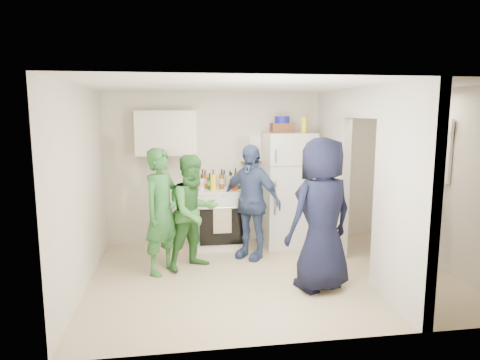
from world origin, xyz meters
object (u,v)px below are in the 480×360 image
wicker_basket (282,128)px  person_navy (322,215)px  yellow_cup_stack_top (304,125)px  stove (220,218)px  fridge (288,189)px  person_green_center (194,212)px  person_green_left (162,211)px  person_nook (403,202)px  blue_bowl (282,120)px  person_denim (250,202)px

wicker_basket → person_navy: size_ratio=0.19×
yellow_cup_stack_top → stove: bearing=174.4°
fridge → person_green_center: fridge is taller
yellow_cup_stack_top → person_navy: size_ratio=0.13×
fridge → stove: bearing=178.5°
person_green_left → person_nook: bearing=-52.8°
wicker_basket → yellow_cup_stack_top: bearing=-25.1°
wicker_basket → blue_bowl: (0.00, 0.00, 0.13)m
stove → person_green_center: 1.06m
fridge → yellow_cup_stack_top: (0.22, -0.10, 1.05)m
person_green_left → person_denim: 1.35m
person_nook → fridge: bearing=-123.3°
fridge → person_navy: person_navy is taller
wicker_basket → person_denim: bearing=-135.4°
stove → person_green_center: person_green_center is taller
person_navy → person_nook: (1.51, 0.79, -0.06)m
blue_bowl → person_navy: bearing=-88.8°
fridge → wicker_basket: 1.01m
blue_bowl → person_green_left: blue_bowl is taller
wicker_basket → person_denim: 1.38m
yellow_cup_stack_top → person_navy: yellow_cup_stack_top is taller
person_green_left → person_denim: (1.28, 0.43, 0.00)m
person_denim → person_navy: bearing=-21.2°
stove → person_nook: (2.56, -1.07, 0.40)m
fridge → person_navy: size_ratio=0.98×
person_green_center → person_nook: 3.02m
wicker_basket → person_nook: bearing=-35.2°
person_nook → person_denim: bearing=-100.1°
yellow_cup_stack_top → person_green_left: size_ratio=0.15×
wicker_basket → person_green_left: (-1.90, -1.05, -1.07)m
fridge → person_denim: bearing=-142.1°
stove → person_green_left: (-0.89, -1.03, 0.37)m
person_nook → person_green_center: bearing=-90.8°
stove → person_nook: person_nook is taller
stove → person_navy: (1.06, -1.86, 0.46)m
wicker_basket → yellow_cup_stack_top: (0.32, -0.15, 0.05)m
stove → yellow_cup_stack_top: yellow_cup_stack_top is taller
wicker_basket → person_green_left: size_ratio=0.20×
yellow_cup_stack_top → person_nook: yellow_cup_stack_top is taller
fridge → person_denim: (-0.72, -0.56, -0.07)m
stove → person_navy: size_ratio=0.51×
stove → person_green_left: 1.41m
blue_bowl → person_denim: blue_bowl is taller
stove → person_green_center: (-0.45, -0.90, 0.32)m
stove → fridge: (1.12, -0.03, 0.44)m
wicker_basket → person_green_left: 2.42m
stove → yellow_cup_stack_top: size_ratio=3.86×
person_green_left → person_green_center: (0.43, 0.12, -0.05)m
yellow_cup_stack_top → blue_bowl: bearing=154.9°
stove → person_denim: bearing=-56.1°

